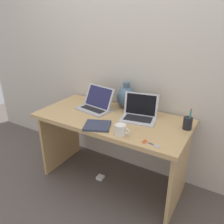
{
  "coord_description": "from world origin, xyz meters",
  "views": [
    {
      "loc": [
        0.97,
        -1.64,
        1.61
      ],
      "look_at": [
        0.0,
        0.0,
        0.79
      ],
      "focal_mm": 36.11,
      "sensor_mm": 36.0,
      "label": 1
    }
  ],
  "objects_px": {
    "laptop_right": "(139,112)",
    "pen_cup": "(188,123)",
    "scissors": "(148,143)",
    "green_vase": "(126,97)",
    "notebook_stack": "(97,126)",
    "power_brick": "(100,177)",
    "coffee_mug": "(121,130)",
    "laptop_left": "(97,103)"
  },
  "relations": [
    {
      "from": "pen_cup",
      "to": "scissors",
      "type": "bearing_deg",
      "value": -116.84
    },
    {
      "from": "green_vase",
      "to": "power_brick",
      "type": "xyz_separation_m",
      "value": [
        -0.12,
        -0.33,
        -0.84
      ]
    },
    {
      "from": "laptop_right",
      "to": "coffee_mug",
      "type": "xyz_separation_m",
      "value": [
        0.0,
        -0.36,
        -0.02
      ]
    },
    {
      "from": "notebook_stack",
      "to": "pen_cup",
      "type": "xyz_separation_m",
      "value": [
        0.67,
        0.35,
        0.05
      ]
    },
    {
      "from": "laptop_right",
      "to": "power_brick",
      "type": "height_order",
      "value": "laptop_right"
    },
    {
      "from": "laptop_left",
      "to": "coffee_mug",
      "type": "distance_m",
      "value": 0.58
    },
    {
      "from": "laptop_right",
      "to": "green_vase",
      "type": "bearing_deg",
      "value": 141.77
    },
    {
      "from": "power_brick",
      "to": "laptop_left",
      "type": "bearing_deg",
      "value": 130.47
    },
    {
      "from": "notebook_stack",
      "to": "power_brick",
      "type": "bearing_deg",
      "value": 120.54
    },
    {
      "from": "scissors",
      "to": "notebook_stack",
      "type": "bearing_deg",
      "value": 176.01
    },
    {
      "from": "green_vase",
      "to": "scissors",
      "type": "distance_m",
      "value": 0.73
    },
    {
      "from": "notebook_stack",
      "to": "power_brick",
      "type": "height_order",
      "value": "notebook_stack"
    },
    {
      "from": "pen_cup",
      "to": "scissors",
      "type": "distance_m",
      "value": 0.43
    },
    {
      "from": "laptop_left",
      "to": "scissors",
      "type": "bearing_deg",
      "value": -26.98
    },
    {
      "from": "laptop_left",
      "to": "green_vase",
      "type": "xyz_separation_m",
      "value": [
        0.23,
        0.19,
        0.05
      ]
    },
    {
      "from": "laptop_right",
      "to": "notebook_stack",
      "type": "height_order",
      "value": "laptop_right"
    },
    {
      "from": "laptop_right",
      "to": "scissors",
      "type": "distance_m",
      "value": 0.44
    },
    {
      "from": "notebook_stack",
      "to": "pen_cup",
      "type": "relative_size",
      "value": 1.16
    },
    {
      "from": "laptop_left",
      "to": "laptop_right",
      "type": "relative_size",
      "value": 1.06
    },
    {
      "from": "coffee_mug",
      "to": "scissors",
      "type": "distance_m",
      "value": 0.24
    },
    {
      "from": "coffee_mug",
      "to": "power_brick",
      "type": "xyz_separation_m",
      "value": [
        -0.35,
        0.21,
        -0.77
      ]
    },
    {
      "from": "notebook_stack",
      "to": "scissors",
      "type": "xyz_separation_m",
      "value": [
        0.48,
        -0.03,
        -0.01
      ]
    },
    {
      "from": "green_vase",
      "to": "pen_cup",
      "type": "height_order",
      "value": "green_vase"
    },
    {
      "from": "scissors",
      "to": "power_brick",
      "type": "bearing_deg",
      "value": 159.22
    },
    {
      "from": "laptop_left",
      "to": "scissors",
      "type": "xyz_separation_m",
      "value": [
        0.7,
        -0.36,
        -0.06
      ]
    },
    {
      "from": "notebook_stack",
      "to": "coffee_mug",
      "type": "bearing_deg",
      "value": -5.82
    },
    {
      "from": "scissors",
      "to": "coffee_mug",
      "type": "bearing_deg",
      "value": 177.88
    },
    {
      "from": "laptop_left",
      "to": "coffee_mug",
      "type": "xyz_separation_m",
      "value": [
        0.47,
        -0.35,
        -0.02
      ]
    },
    {
      "from": "coffee_mug",
      "to": "scissors",
      "type": "bearing_deg",
      "value": -2.12
    },
    {
      "from": "pen_cup",
      "to": "green_vase",
      "type": "bearing_deg",
      "value": 165.61
    },
    {
      "from": "laptop_left",
      "to": "power_brick",
      "type": "height_order",
      "value": "laptop_left"
    },
    {
      "from": "laptop_left",
      "to": "coffee_mug",
      "type": "relative_size",
      "value": 2.93
    },
    {
      "from": "coffee_mug",
      "to": "power_brick",
      "type": "relative_size",
      "value": 1.79
    },
    {
      "from": "notebook_stack",
      "to": "coffee_mug",
      "type": "relative_size",
      "value": 1.72
    },
    {
      "from": "laptop_right",
      "to": "scissors",
      "type": "height_order",
      "value": "laptop_right"
    },
    {
      "from": "laptop_right",
      "to": "pen_cup",
      "type": "xyz_separation_m",
      "value": [
        0.43,
        0.01,
        -0.01
      ]
    },
    {
      "from": "pen_cup",
      "to": "coffee_mug",
      "type": "bearing_deg",
      "value": -139.07
    },
    {
      "from": "laptop_right",
      "to": "power_brick",
      "type": "distance_m",
      "value": 0.87
    },
    {
      "from": "coffee_mug",
      "to": "laptop_left",
      "type": "bearing_deg",
      "value": 143.2
    },
    {
      "from": "notebook_stack",
      "to": "power_brick",
      "type": "xyz_separation_m",
      "value": [
        -0.11,
        0.19,
        -0.73
      ]
    },
    {
      "from": "laptop_right",
      "to": "green_vase",
      "type": "height_order",
      "value": "green_vase"
    },
    {
      "from": "laptop_left",
      "to": "scissors",
      "type": "relative_size",
      "value": 2.49
    }
  ]
}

